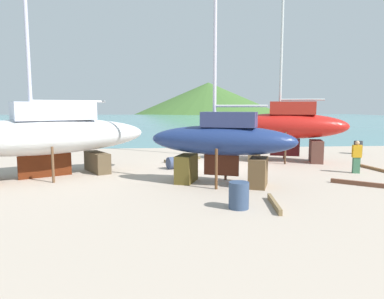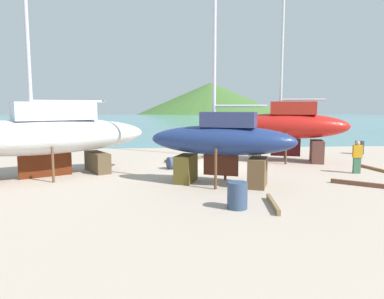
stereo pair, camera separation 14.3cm
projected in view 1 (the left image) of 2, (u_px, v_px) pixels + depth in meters
The scene contains 15 objects.
ground_plane at pixel (218, 173), 18.40m from camera, with size 44.66×44.66×0.00m, color #B4A291.
sea_water at pixel (174, 120), 88.70m from camera, with size 159.68×119.77×0.01m, color teal.
headland_hill at pixel (208, 113), 171.67m from camera, with size 137.96×137.96×29.54m, color #3F662C.
sailboat_mid_port at pixel (286, 126), 21.98m from camera, with size 7.76×4.33×13.67m.
sailboat_large_starboard at pixel (45, 135), 16.97m from camera, with size 10.25×7.47×17.63m.
sailboat_small_center at pixel (222, 142), 15.43m from camera, with size 6.66×4.02×10.16m.
worker at pixel (357, 156), 18.13m from camera, with size 0.48×0.32×1.68m.
barrel_rust_far at pixel (358, 147), 25.57m from camera, with size 0.60×0.60×0.94m, color #282A2E.
barrel_tipped_right at pixel (176, 163), 19.54m from camera, with size 0.66×0.66×0.93m, color #3A4767.
barrel_rust_mid at pixel (220, 150), 24.07m from camera, with size 0.58×0.58×0.92m, color brown.
barrel_tar_black at pixel (239, 195), 11.89m from camera, with size 0.68×0.68×0.90m, color #324564.
timber_plank_near at pixel (366, 184), 15.24m from camera, with size 2.87×0.16×0.18m, color brown.
timber_plank_far at pixel (377, 169), 18.95m from camera, with size 3.16×0.17×0.14m, color brown.
timber_long_fore at pixel (183, 159), 22.37m from camera, with size 2.67×0.20×0.18m, color brown.
timber_short_skew at pixel (274, 204), 12.15m from camera, with size 2.15×0.12×0.20m, color olive.
Camera 1 is at (-2.81, -19.78, 3.42)m, focal length 33.19 mm.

